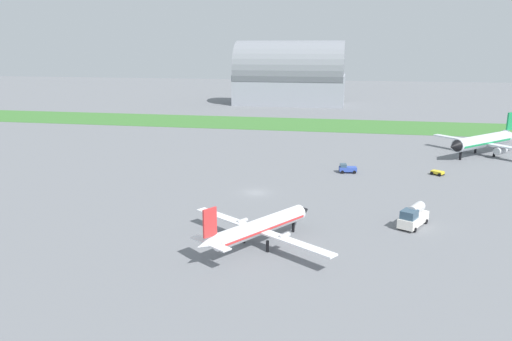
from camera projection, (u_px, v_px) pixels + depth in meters
name	position (u px, v px, depth m)	size (l,w,h in m)	color
ground_plane	(256.00, 193.00, 90.27)	(600.00, 600.00, 0.00)	slate
grass_taxiway_strip	(300.00, 124.00, 167.79)	(360.00, 28.00, 0.08)	#3D7533
airplane_parked_jet_far	(484.00, 141.00, 120.05)	(21.71, 21.75, 9.73)	silver
airplane_foreground_turboprop	(259.00, 227.00, 65.72)	(21.29, 18.68, 7.36)	white
pushback_tug_near_gate	(347.00, 169.00, 104.11)	(3.84, 2.53, 1.95)	#334FB2
fuel_truck_midfield	(413.00, 216.00, 73.14)	(5.15, 6.87, 3.29)	white
baggage_cart_by_runway	(437.00, 172.00, 102.26)	(2.95, 2.82, 0.90)	yellow
hangar_distant	(290.00, 76.00, 221.47)	(48.88, 25.02, 28.19)	#9399A3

